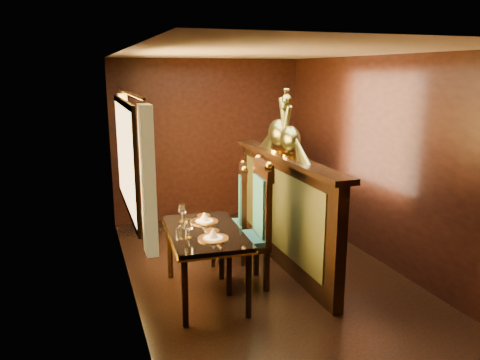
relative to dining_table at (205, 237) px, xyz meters
The scene contains 8 objects.
ground 1.04m from the dining_table, 13.15° to the left, with size 5.00×5.00×0.00m, color black.
room_shell 1.18m from the dining_table, 16.02° to the left, with size 3.04×5.04×2.52m.
partition 1.21m from the dining_table, 23.60° to the left, with size 0.26×2.70×1.36m.
dining_table is the anchor object (origin of this frame).
chair_left 0.61m from the dining_table, 10.03° to the left, with size 0.55×0.58×1.42m.
chair_right 1.00m from the dining_table, 51.70° to the left, with size 0.55×0.57×1.24m.
peacock_left 1.56m from the dining_table, 18.06° to the left, with size 0.21×0.57×0.67m, color #1C5537, non-canonical shape.
peacock_right 1.69m from the dining_table, 31.24° to the left, with size 0.24×0.64×0.76m, color #1C5537, non-canonical shape.
Camera 1 is at (-1.93, -4.58, 2.32)m, focal length 35.00 mm.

